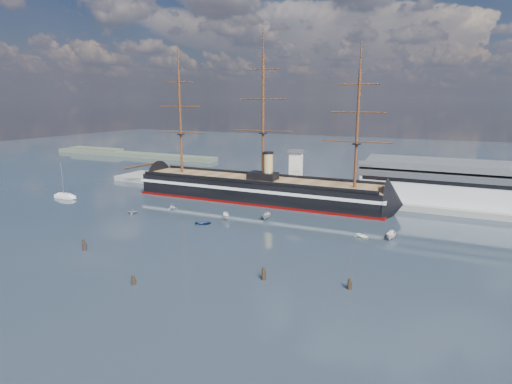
% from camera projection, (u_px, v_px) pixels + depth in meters
% --- Properties ---
extents(ground, '(600.00, 600.00, 0.00)m').
position_uv_depth(ground, '(248.00, 216.00, 131.11)').
color(ground, '#202D39').
rests_on(ground, ground).
extents(quay, '(180.00, 18.00, 2.00)m').
position_uv_depth(quay, '(316.00, 196.00, 158.58)').
color(quay, slate).
rests_on(quay, ground).
extents(warehouse, '(63.00, 21.00, 11.60)m').
position_uv_depth(warehouse, '(461.00, 184.00, 140.06)').
color(warehouse, '#B7BABC').
rests_on(warehouse, ground).
extents(quay_tower, '(5.00, 5.00, 15.00)m').
position_uv_depth(quay_tower, '(296.00, 170.00, 156.84)').
color(quay_tower, silver).
rests_on(quay_tower, ground).
extents(shoreline, '(120.00, 10.00, 4.00)m').
position_uv_depth(shoreline, '(121.00, 153.00, 273.51)').
color(shoreline, '#3F4C38').
rests_on(shoreline, ground).
extents(warship, '(112.97, 17.29, 53.94)m').
position_uv_depth(warship, '(253.00, 189.00, 151.29)').
color(warship, black).
rests_on(warship, ground).
extents(sailboat, '(8.28, 2.55, 13.18)m').
position_uv_depth(sailboat, '(65.00, 196.00, 154.85)').
color(sailboat, silver).
rests_on(sailboat, ground).
extents(motorboat_a, '(6.03, 5.00, 2.33)m').
position_uv_depth(motorboat_a, '(226.00, 220.00, 127.27)').
color(motorboat_a, white).
rests_on(motorboat_a, ground).
extents(motorboat_b, '(2.32, 3.12, 1.36)m').
position_uv_depth(motorboat_b, '(203.00, 224.00, 122.33)').
color(motorboat_b, navy).
rests_on(motorboat_b, ground).
extents(motorboat_c, '(6.31, 2.84, 2.45)m').
position_uv_depth(motorboat_c, '(266.00, 219.00, 127.75)').
color(motorboat_c, gray).
rests_on(motorboat_c, ground).
extents(motorboat_d, '(4.66, 5.58, 1.90)m').
position_uv_depth(motorboat_d, '(172.00, 209.00, 139.26)').
color(motorboat_d, silver).
rests_on(motorboat_d, ground).
extents(motorboat_e, '(2.54, 2.86, 1.28)m').
position_uv_depth(motorboat_e, '(363.00, 238.00, 110.40)').
color(motorboat_e, white).
rests_on(motorboat_e, ground).
extents(motorboat_f, '(6.27, 2.80, 2.43)m').
position_uv_depth(motorboat_f, '(391.00, 239.00, 109.29)').
color(motorboat_f, silver).
rests_on(motorboat_f, ground).
extents(motorboat_g, '(4.68, 5.43, 1.86)m').
position_uv_depth(motorboat_g, '(133.00, 214.00, 133.28)').
color(motorboat_g, gray).
rests_on(motorboat_g, ground).
extents(piling_near_left, '(0.64, 0.64, 3.41)m').
position_uv_depth(piling_near_left, '(84.00, 250.00, 101.22)').
color(piling_near_left, black).
rests_on(piling_near_left, ground).
extents(piling_near_mid, '(0.64, 0.64, 2.53)m').
position_uv_depth(piling_near_mid, '(133.00, 285.00, 82.34)').
color(piling_near_mid, black).
rests_on(piling_near_mid, ground).
extents(piling_near_right, '(0.64, 0.64, 3.21)m').
position_uv_depth(piling_near_right, '(263.00, 280.00, 84.68)').
color(piling_near_right, black).
rests_on(piling_near_right, ground).
extents(piling_far_right, '(0.64, 0.64, 2.80)m').
position_uv_depth(piling_far_right, '(349.00, 289.00, 80.49)').
color(piling_far_right, black).
rests_on(piling_far_right, ground).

